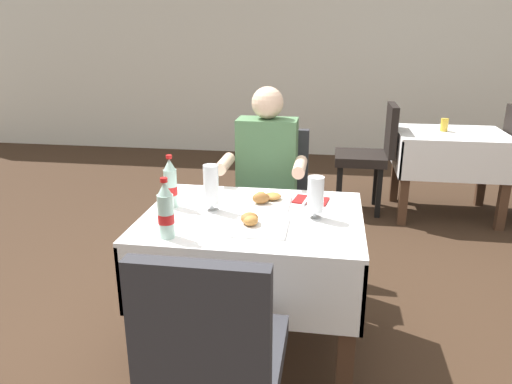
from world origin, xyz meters
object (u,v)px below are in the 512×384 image
(napkin_cutlery_set, at_px, (311,200))
(chair_far_diner_seat, at_px, (273,198))
(plate_near_camera, at_px, (256,224))
(background_dining_table, at_px, (449,154))
(cola_bottle_secondary, at_px, (166,212))
(beer_glass_left, at_px, (211,188))
(background_table_tumbler, at_px, (444,125))
(seated_diner_far, at_px, (266,179))
(main_dining_table, at_px, (253,250))
(plate_far_diner, at_px, (266,200))
(cola_bottle_primary, at_px, (171,185))
(chair_near_camera_side, at_px, (214,355))
(background_chair_left, at_px, (371,151))
(beer_glass_middle, at_px, (315,196))

(napkin_cutlery_set, bearing_deg, chair_far_diner_seat, 114.96)
(plate_near_camera, height_order, background_dining_table, plate_near_camera)
(cola_bottle_secondary, distance_m, background_dining_table, 3.03)
(beer_glass_left, relative_size, background_table_tumbler, 2.06)
(seated_diner_far, xyz_separation_m, cola_bottle_secondary, (-0.28, -1.00, 0.15))
(main_dining_table, xyz_separation_m, seated_diner_far, (-0.03, 0.69, 0.15))
(plate_far_diner, distance_m, napkin_cutlery_set, 0.23)
(beer_glass_left, distance_m, cola_bottle_primary, 0.21)
(plate_far_diner, bearing_deg, main_dining_table, -104.17)
(plate_near_camera, xyz_separation_m, background_dining_table, (1.33, 2.35, -0.21))
(background_table_tumbler, bearing_deg, seated_diner_far, -131.02)
(napkin_cutlery_set, xyz_separation_m, background_dining_table, (1.10, 1.95, -0.20))
(chair_near_camera_side, distance_m, background_chair_left, 3.07)
(beer_glass_middle, distance_m, cola_bottle_secondary, 0.68)
(background_chair_left, bearing_deg, plate_near_camera, -105.82)
(seated_diner_far, bearing_deg, cola_bottle_secondary, -105.65)
(beer_glass_left, bearing_deg, chair_near_camera_side, -76.12)
(chair_far_diner_seat, distance_m, plate_far_diner, 0.68)
(cola_bottle_secondary, bearing_deg, background_dining_table, 56.14)
(beer_glass_middle, xyz_separation_m, napkin_cutlery_set, (-0.03, 0.24, -0.10))
(main_dining_table, relative_size, cola_bottle_primary, 3.90)
(chair_near_camera_side, relative_size, background_table_tumbler, 8.82)
(chair_near_camera_side, height_order, background_chair_left, same)
(main_dining_table, height_order, plate_far_diner, plate_far_diner)
(background_dining_table, bearing_deg, cola_bottle_primary, -129.58)
(plate_near_camera, xyz_separation_m, cola_bottle_secondary, (-0.35, -0.16, 0.09))
(background_table_tumbler, bearing_deg, plate_far_diner, -121.44)
(seated_diner_far, height_order, background_dining_table, seated_diner_far)
(napkin_cutlery_set, relative_size, background_chair_left, 0.20)
(seated_diner_far, distance_m, plate_near_camera, 0.85)
(napkin_cutlery_set, bearing_deg, seated_diner_far, 122.98)
(beer_glass_middle, bearing_deg, main_dining_table, 179.61)
(cola_bottle_primary, xyz_separation_m, background_chair_left, (1.11, 2.15, -0.31))
(cola_bottle_secondary, bearing_deg, chair_far_diner_seat, 74.26)
(napkin_cutlery_set, distance_m, background_table_tumbler, 2.25)
(cola_bottle_primary, bearing_deg, chair_near_camera_side, -64.06)
(background_dining_table, bearing_deg, seated_diner_far, -132.99)
(seated_diner_far, bearing_deg, napkin_cutlery_set, -57.02)
(seated_diner_far, xyz_separation_m, background_table_tumbler, (1.34, 1.54, 0.09))
(plate_near_camera, distance_m, background_dining_table, 2.70)
(main_dining_table, xyz_separation_m, chair_near_camera_side, (0.00, -0.80, -0.01))
(plate_far_diner, relative_size, cola_bottle_primary, 0.88)
(chair_near_camera_side, relative_size, background_dining_table, 1.07)
(chair_far_diner_seat, bearing_deg, cola_bottle_primary, -118.45)
(plate_far_diner, relative_size, beer_glass_left, 1.02)
(chair_far_diner_seat, distance_m, background_table_tumbler, 1.95)
(background_table_tumbler, bearing_deg, background_chair_left, -176.40)
(chair_far_diner_seat, xyz_separation_m, beer_glass_left, (-0.20, -0.78, 0.30))
(cola_bottle_primary, bearing_deg, background_table_tumbler, 51.87)
(chair_far_diner_seat, relative_size, beer_glass_middle, 4.85)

